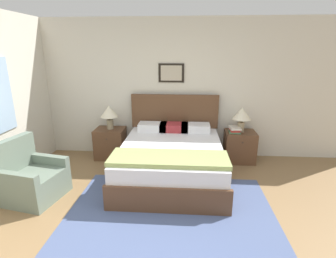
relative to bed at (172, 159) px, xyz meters
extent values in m
plane|color=olive|center=(-0.02, -1.74, -0.33)|extent=(16.00, 16.00, 0.00)
cube|color=beige|center=(-0.02, 1.06, 0.97)|extent=(7.36, 0.06, 2.60)
cube|color=black|center=(-0.07, 1.01, 1.29)|extent=(0.48, 0.02, 0.35)
cube|color=#B2A893|center=(-0.07, 1.00, 1.29)|extent=(0.39, 0.00, 0.28)
cube|color=#47567F|center=(0.05, -1.02, -0.32)|extent=(2.67, 1.98, 0.01)
cube|color=brown|center=(0.00, -0.04, -0.19)|extent=(1.65, 2.00, 0.28)
cube|color=brown|center=(0.00, -1.01, -0.01)|extent=(1.65, 0.06, 0.08)
cube|color=silver|center=(0.00, -0.04, 0.11)|extent=(1.59, 1.92, 0.30)
cube|color=brown|center=(0.00, 0.94, 0.58)|extent=(1.65, 0.06, 0.64)
cube|color=#8E9E5B|center=(0.00, -0.66, 0.29)|extent=(1.62, 0.56, 0.06)
cube|color=silver|center=(-0.40, 0.71, 0.33)|extent=(0.52, 0.32, 0.14)
cube|color=silver|center=(0.40, 0.71, 0.33)|extent=(0.52, 0.32, 0.14)
cube|color=#9E2D33|center=(0.00, 0.71, 0.33)|extent=(0.52, 0.32, 0.14)
cube|color=slate|center=(-1.90, -0.78, -0.13)|extent=(0.83, 0.83, 0.39)
cube|color=slate|center=(-2.18, -0.72, 0.30)|extent=(0.26, 0.72, 0.47)
cube|color=slate|center=(-1.84, -0.48, 0.13)|extent=(0.71, 0.23, 0.14)
cube|color=slate|center=(-1.96, -1.08, 0.13)|extent=(0.71, 0.23, 0.14)
cube|color=brown|center=(-1.23, 0.75, -0.04)|extent=(0.55, 0.45, 0.58)
sphere|color=#332D28|center=(-1.23, 0.51, 0.13)|extent=(0.02, 0.02, 0.02)
cube|color=brown|center=(1.23, 0.75, -0.04)|extent=(0.55, 0.45, 0.58)
sphere|color=#332D28|center=(1.23, 0.51, 0.13)|extent=(0.02, 0.02, 0.02)
cylinder|color=gray|center=(-1.22, 0.76, 0.34)|extent=(0.12, 0.12, 0.18)
cylinder|color=gray|center=(-1.22, 0.76, 0.46)|extent=(0.02, 0.02, 0.06)
cone|color=beige|center=(-1.22, 0.76, 0.60)|extent=(0.33, 0.33, 0.21)
cylinder|color=gray|center=(1.23, 0.76, 0.34)|extent=(0.12, 0.12, 0.18)
cylinder|color=gray|center=(1.23, 0.76, 0.46)|extent=(0.02, 0.02, 0.06)
cone|color=beige|center=(1.23, 0.76, 0.60)|extent=(0.33, 0.33, 0.21)
cube|color=#4C7551|center=(1.11, 0.71, 0.27)|extent=(0.20, 0.24, 0.03)
cube|color=#B7332D|center=(1.11, 0.71, 0.30)|extent=(0.17, 0.23, 0.04)
cube|color=silver|center=(1.11, 0.71, 0.34)|extent=(0.21, 0.28, 0.03)
camera|label=1|loc=(0.22, -3.94, 1.71)|focal=28.00mm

